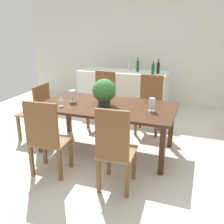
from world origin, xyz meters
TOP-DOWN VIEW (x-y plane):
  - ground_plane at (0.00, 0.00)m, footprint 7.04×7.04m
  - back_wall at (0.00, 2.60)m, footprint 6.40×0.10m
  - dining_table at (0.00, -0.18)m, footprint 2.07×1.08m
  - chair_near_left at (-0.46, -1.15)m, footprint 0.51×0.45m
  - chair_far_right at (0.47, 0.80)m, footprint 0.45×0.42m
  - chair_near_right at (0.47, -1.16)m, footprint 0.44×0.49m
  - chair_far_left at (-0.46, 0.81)m, footprint 0.49×0.48m
  - chair_head_end at (-1.27, -0.17)m, footprint 0.44×0.49m
  - flower_centerpiece at (-0.04, -0.20)m, footprint 0.35×0.35m
  - crystal_vase_left at (0.70, -0.24)m, footprint 0.09×0.09m
  - crystal_vase_center_near at (-0.57, -0.21)m, footprint 0.11×0.11m
  - wine_glass at (-0.63, -0.46)m, footprint 0.07×0.07m
  - kitchen_counter at (-0.33, 1.67)m, footprint 1.94×0.66m
  - wine_bottle_amber at (-0.21, 1.78)m, footprint 0.07×0.07m
  - wine_bottle_green at (0.36, 1.49)m, footprint 0.06×0.06m
  - wine_bottle_dark at (-0.02, 1.72)m, footprint 0.06×0.06m
  - wine_bottle_clear at (0.44, 1.63)m, footprint 0.07×0.07m

SIDE VIEW (x-z plane):
  - ground_plane at x=0.00m, z-range 0.00..0.00m
  - kitchen_counter at x=-0.33m, z-range 0.00..0.94m
  - chair_head_end at x=-1.27m, z-range 0.06..1.02m
  - chair_near_right at x=0.47m, z-range 0.04..1.10m
  - chair_far_right at x=0.47m, z-range 0.05..1.09m
  - chair_far_left at x=-0.46m, z-range 0.05..1.10m
  - chair_near_left at x=-0.46m, z-range 0.06..1.10m
  - dining_table at x=0.00m, z-range 0.30..1.04m
  - wine_glass at x=-0.63m, z-range 0.78..0.93m
  - crystal_vase_left at x=0.70m, z-range 0.76..0.95m
  - crystal_vase_center_near at x=-0.57m, z-range 0.76..0.96m
  - flower_centerpiece at x=-0.04m, z-range 0.76..1.17m
  - wine_bottle_green at x=0.36m, z-range 0.92..1.19m
  - wine_bottle_clear at x=0.44m, z-range 0.91..1.21m
  - wine_bottle_dark at x=-0.02m, z-range 0.91..1.21m
  - wine_bottle_amber at x=-0.21m, z-range 0.92..1.22m
  - back_wall at x=0.00m, z-range 0.00..2.60m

